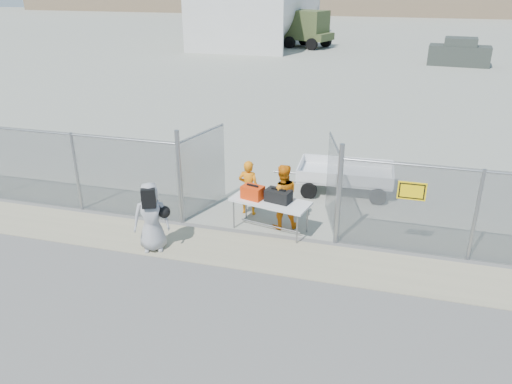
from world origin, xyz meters
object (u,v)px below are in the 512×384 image
(visitor, at_px, (151,217))
(utility_trailer, at_px, (345,177))
(folding_table, at_px, (270,216))
(security_worker_left, at_px, (249,188))
(security_worker_right, at_px, (282,197))

(visitor, height_order, utility_trailer, visitor)
(folding_table, relative_size, visitor, 1.16)
(folding_table, height_order, security_worker_left, security_worker_left)
(visitor, bearing_deg, security_worker_right, 12.88)
(folding_table, bearing_deg, security_worker_right, 60.62)
(folding_table, relative_size, utility_trailer, 0.55)
(folding_table, xyz_separation_m, visitor, (-2.42, -1.64, 0.43))
(security_worker_left, relative_size, visitor, 0.91)
(visitor, xyz_separation_m, utility_trailer, (3.96, 4.69, -0.41))
(folding_table, height_order, security_worker_right, security_worker_right)
(utility_trailer, bearing_deg, security_worker_right, -117.59)
(security_worker_left, distance_m, visitor, 2.92)
(folding_table, distance_m, visitor, 2.96)
(folding_table, bearing_deg, security_worker_left, 147.32)
(folding_table, distance_m, utility_trailer, 3.41)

